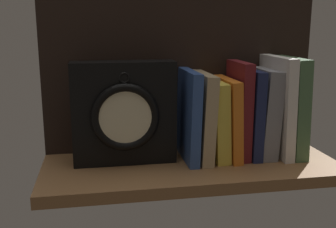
{
  "coord_description": "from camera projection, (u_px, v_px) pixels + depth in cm",
  "views": [
    {
      "loc": [
        -20.37,
        -83.23,
        30.65
      ],
      "look_at": [
        -4.72,
        3.56,
        10.62
      ],
      "focal_mm": 43.17,
      "sensor_mm": 36.0,
      "label": 1
    }
  ],
  "objects": [
    {
      "name": "book_tan_shortstories",
      "position": [
        202.0,
        116.0,
        0.92
      ],
      "size": [
        3.45,
        15.49,
        19.72
      ],
      "primitive_type": "cube",
      "rotation": [
        0.0,
        0.04,
        0.0
      ],
      "color": "tan",
      "rests_on": "ground_plane"
    },
    {
      "name": "book_gray_chess",
      "position": [
        263.0,
        112.0,
        0.94
      ],
      "size": [
        4.64,
        13.13,
        20.39
      ],
      "primitive_type": "cube",
      "rotation": [
        0.0,
        0.05,
        0.0
      ],
      "color": "gray",
      "rests_on": "ground_plane"
    },
    {
      "name": "book_maroon_dawkins",
      "position": [
        239.0,
        109.0,
        0.93
      ],
      "size": [
        2.5,
        12.49,
        22.06
      ],
      "primitive_type": "cube",
      "rotation": [
        0.0,
        -0.0,
        0.0
      ],
      "color": "maroon",
      "rests_on": "ground_plane"
    },
    {
      "name": "back_panel",
      "position": [
        181.0,
        70.0,
        0.98
      ],
      "size": [
        65.6,
        1.2,
        39.01
      ],
      "primitive_type": "cube",
      "color": "black",
      "rests_on": "ground_plane"
    },
    {
      "name": "book_orange_pandolfini",
      "position": [
        228.0,
        118.0,
        0.93
      ],
      "size": [
        3.05,
        15.07,
        18.38
      ],
      "primitive_type": "cube",
      "rotation": [
        0.0,
        -0.05,
        0.0
      ],
      "color": "orange",
      "rests_on": "ground_plane"
    },
    {
      "name": "book_yellow_seinlanguage",
      "position": [
        215.0,
        119.0,
        0.93
      ],
      "size": [
        3.94,
        13.75,
        17.92
      ],
      "primitive_type": "cube",
      "rotation": [
        0.0,
        -0.05,
        0.0
      ],
      "color": "gold",
      "rests_on": "ground_plane"
    },
    {
      "name": "book_blue_modern",
      "position": [
        190.0,
        115.0,
        0.91
      ],
      "size": [
        2.74,
        15.66,
        20.35
      ],
      "primitive_type": "cube",
      "rotation": [
        0.0,
        0.03,
        0.0
      ],
      "color": "#2D4C8E",
      "rests_on": "ground_plane"
    },
    {
      "name": "book_green_romantic",
      "position": [
        288.0,
        106.0,
        0.95
      ],
      "size": [
        3.81,
        15.64,
        22.89
      ],
      "primitive_type": "cube",
      "rotation": [
        0.0,
        -0.03,
        0.0
      ],
      "color": "#476B44",
      "rests_on": "ground_plane"
    },
    {
      "name": "book_white_catcher",
      "position": [
        276.0,
        106.0,
        0.95
      ],
      "size": [
        2.84,
        16.05,
        23.15
      ],
      "primitive_type": "cube",
      "rotation": [
        0.0,
        -0.02,
        0.0
      ],
      "color": "silver",
      "rests_on": "ground_plane"
    },
    {
      "name": "framed_clock",
      "position": [
        124.0,
        113.0,
        0.88
      ],
      "size": [
        22.55,
        7.56,
        22.55
      ],
      "color": "black",
      "rests_on": "ground_plane"
    },
    {
      "name": "ground_plane",
      "position": [
        192.0,
        168.0,
        0.9
      ],
      "size": [
        65.6,
        25.58,
        2.5
      ],
      "primitive_type": "cube",
      "color": "brown"
    },
    {
      "name": "book_navy_bierce",
      "position": [
        249.0,
        113.0,
        0.94
      ],
      "size": [
        2.45,
        13.49,
        20.21
      ],
      "primitive_type": "cube",
      "rotation": [
        0.0,
        0.01,
        0.0
      ],
      "color": "#192147",
      "rests_on": "ground_plane"
    }
  ]
}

